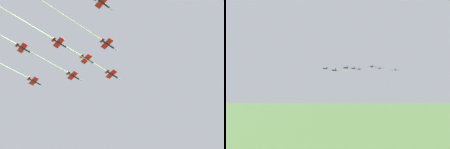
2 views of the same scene
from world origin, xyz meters
TOP-DOWN VIEW (x-y plane):
  - jet_lead at (-2.00, -4.64)m, footprint 30.02×41.36m
  - jet_port_inner at (0.57, 23.04)m, footprint 33.78×46.61m
  - jet_starboard_inner at (-27.53, -0.27)m, footprint 30.33×41.79m
  - jet_port_outer at (-15.39, 14.05)m, footprint 34.01×46.93m
  - jet_starboard_outer at (3.44, 50.28)m, footprint 36.78×50.78m
  - jet_port_trail at (-26.85, 30.04)m, footprint 33.54×46.27m
  - jet_starboard_trail at (-19.61, 51.18)m, footprint 31.39×43.26m

SIDE VIEW (x-z plane):
  - jet_starboard_inner at x=-27.53m, z-range 136.44..138.86m
  - jet_starboard_outer at x=3.44m, z-range 136.72..139.14m
  - jet_port_trail at x=-26.85m, z-range 137.81..140.23m
  - jet_lead at x=-2.00m, z-range 137.88..140.29m
  - jet_port_outer at x=-15.39m, z-range 138.06..140.48m
  - jet_starboard_trail at x=-19.61m, z-range 139.09..141.51m
  - jet_port_inner at x=0.57m, z-range 139.28..141.70m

